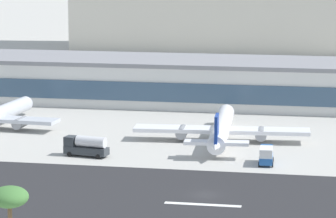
# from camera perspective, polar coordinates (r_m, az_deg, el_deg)

# --- Properties ---
(ground_plane) EXTENTS (1400.00, 1400.00, 0.00)m
(ground_plane) POSITION_cam_1_polar(r_m,az_deg,el_deg) (149.66, 2.31, -5.31)
(ground_plane) COLOR #B2AFA8
(runway_strip) EXTENTS (800.00, 42.71, 0.08)m
(runway_strip) POSITION_cam_1_polar(r_m,az_deg,el_deg) (144.34, 1.98, -5.88)
(runway_strip) COLOR #262628
(runway_strip) RESTS_ON ground_plane
(runway_centreline_dash_4) EXTENTS (12.00, 1.20, 0.01)m
(runway_centreline_dash_4) POSITION_cam_1_polar(r_m,az_deg,el_deg) (144.27, 2.15, -5.87)
(runway_centreline_dash_4) COLOR white
(runway_centreline_dash_4) RESTS_ON runway_strip
(terminal_building) EXTENTS (175.69, 24.78, 11.19)m
(terminal_building) POSITION_cam_1_polar(r_m,az_deg,el_deg) (231.32, 4.36, 1.63)
(terminal_building) COLOR silver
(terminal_building) RESTS_ON ground_plane
(airliner_navy_tail_gate_1) EXTENTS (35.98, 39.99, 8.35)m
(airliner_navy_tail_gate_1) POSITION_cam_1_polar(r_m,az_deg,el_deg) (188.18, 3.28, -1.26)
(airliner_navy_tail_gate_1) COLOR white
(airliner_navy_tail_gate_1) RESTS_ON ground_plane
(service_box_truck_0) EXTENTS (2.95, 6.12, 3.25)m
(service_box_truck_0) POSITION_cam_1_polar(r_m,az_deg,el_deg) (170.53, 6.04, -2.80)
(service_box_truck_0) COLOR #23569E
(service_box_truck_0) RESTS_ON ground_plane
(service_fuel_truck_1) EXTENTS (8.83, 4.07, 3.95)m
(service_fuel_truck_1) POSITION_cam_1_polar(r_m,az_deg,el_deg) (176.39, -5.04, -2.27)
(service_fuel_truck_1) COLOR #2D3338
(service_fuel_truck_1) RESTS_ON ground_plane
(palm_tree_2) EXTENTS (4.57, 4.57, 11.85)m
(palm_tree_2) POSITION_cam_1_polar(r_m,az_deg,el_deg) (111.00, -9.70, -5.48)
(palm_tree_2) COLOR brown
(palm_tree_2) RESTS_ON ground_plane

